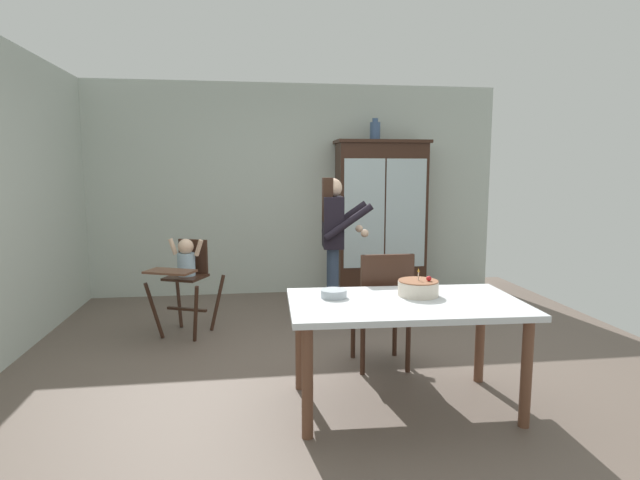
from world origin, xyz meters
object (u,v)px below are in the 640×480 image
(china_cabinet, at_px, (381,218))
(birthday_cake, at_px, (418,288))
(ceramic_vase, at_px, (375,131))
(serving_bowl, at_px, (334,294))
(adult_person, at_px, (333,233))
(dining_table, at_px, (405,314))
(dining_chair_far_side, at_px, (383,302))
(high_chair_with_toddler, at_px, (186,269))

(china_cabinet, relative_size, birthday_cake, 7.08)
(ceramic_vase, relative_size, serving_bowl, 1.50)
(ceramic_vase, bearing_deg, adult_person, -120.09)
(dining_table, height_order, birthday_cake, birthday_cake)
(birthday_cake, height_order, dining_chair_far_side, dining_chair_far_side)
(high_chair_with_toddler, distance_m, adult_person, 1.51)
(china_cabinet, height_order, dining_table, china_cabinet)
(birthday_cake, xyz_separation_m, serving_bowl, (-0.59, 0.03, -0.03))
(high_chair_with_toddler, xyz_separation_m, adult_person, (1.47, 0.11, 0.31))
(high_chair_with_toddler, distance_m, dining_chair_far_side, 2.03)
(dining_table, relative_size, dining_chair_far_side, 1.65)
(china_cabinet, distance_m, high_chair_with_toddler, 2.72)
(ceramic_vase, height_order, dining_chair_far_side, ceramic_vase)
(ceramic_vase, height_order, high_chair_with_toddler, ceramic_vase)
(ceramic_vase, relative_size, dining_table, 0.17)
(dining_table, bearing_deg, dining_chair_far_side, 87.33)
(high_chair_with_toddler, height_order, dining_chair_far_side, dining_chair_far_side)
(dining_table, xyz_separation_m, serving_bowl, (-0.46, 0.16, 0.12))
(serving_bowl, height_order, dining_chair_far_side, dining_chair_far_side)
(serving_bowl, bearing_deg, dining_chair_far_side, 45.97)
(ceramic_vase, height_order, dining_table, ceramic_vase)
(adult_person, relative_size, serving_bowl, 8.50)
(birthday_cake, bearing_deg, adult_person, 99.35)
(ceramic_vase, xyz_separation_m, adult_person, (-0.74, -1.28, -1.13))
(serving_bowl, bearing_deg, adult_person, 80.55)
(dining_chair_far_side, bearing_deg, ceramic_vase, -102.33)
(birthday_cake, relative_size, serving_bowl, 1.56)
(high_chair_with_toddler, relative_size, serving_bowl, 5.28)
(adult_person, height_order, serving_bowl, adult_person)
(dining_chair_far_side, bearing_deg, birthday_cake, 100.39)
(adult_person, bearing_deg, serving_bowl, 175.11)
(serving_bowl, bearing_deg, dining_table, -18.69)
(birthday_cake, bearing_deg, high_chair_with_toddler, 136.45)
(dining_table, distance_m, birthday_cake, 0.23)
(ceramic_vase, distance_m, dining_chair_far_side, 3.03)
(high_chair_with_toddler, xyz_separation_m, serving_bowl, (1.18, -1.65, 0.11))
(ceramic_vase, distance_m, serving_bowl, 3.49)
(adult_person, height_order, dining_table, adult_person)
(ceramic_vase, relative_size, high_chair_with_toddler, 0.28)
(ceramic_vase, xyz_separation_m, serving_bowl, (-1.04, -3.05, -1.33))
(adult_person, distance_m, serving_bowl, 1.80)
(adult_person, height_order, birthday_cake, adult_person)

